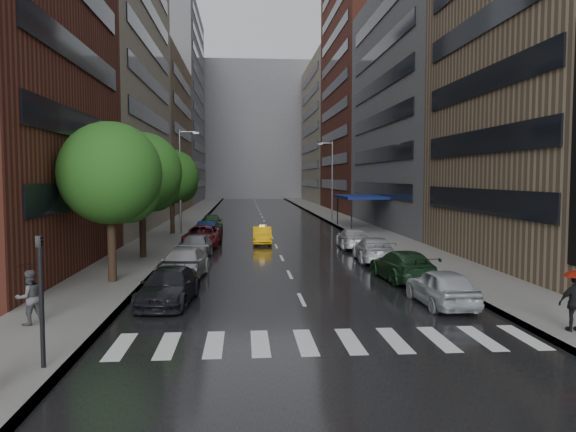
% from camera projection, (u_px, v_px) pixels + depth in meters
% --- Properties ---
extents(ground, '(220.00, 220.00, 0.00)m').
position_uv_depth(ground, '(314.00, 325.00, 19.32)').
color(ground, gray).
rests_on(ground, ground).
extents(road, '(14.00, 140.00, 0.01)m').
position_uv_depth(road, '(263.00, 218.00, 69.04)').
color(road, black).
rests_on(road, ground).
extents(sidewalk_left, '(4.00, 140.00, 0.15)m').
position_uv_depth(sidewalk_left, '(189.00, 218.00, 68.32)').
color(sidewalk_left, gray).
rests_on(sidewalk_left, ground).
extents(sidewalk_right, '(4.00, 140.00, 0.15)m').
position_uv_depth(sidewalk_right, '(335.00, 217.00, 69.75)').
color(sidewalk_right, gray).
rests_on(sidewalk_right, ground).
extents(crosswalk, '(13.15, 2.80, 0.01)m').
position_uv_depth(crosswalk, '(328.00, 342.00, 17.35)').
color(crosswalk, silver).
rests_on(crosswalk, ground).
extents(buildings_left, '(8.00, 108.00, 38.00)m').
position_uv_depth(buildings_left, '(149.00, 96.00, 75.47)').
color(buildings_left, maroon).
rests_on(buildings_left, ground).
extents(buildings_right, '(8.05, 109.10, 36.00)m').
position_uv_depth(buildings_right, '(372.00, 103.00, 75.85)').
color(buildings_right, '#937A5B').
rests_on(buildings_right, ground).
extents(building_far, '(40.00, 14.00, 32.00)m').
position_uv_depth(building_far, '(253.00, 132.00, 135.54)').
color(building_far, slate).
rests_on(building_far, ground).
extents(tree_near, '(4.83, 4.83, 7.69)m').
position_uv_depth(tree_near, '(110.00, 173.00, 26.25)').
color(tree_near, '#382619').
rests_on(tree_near, ground).
extents(tree_mid, '(4.93, 4.93, 7.85)m').
position_uv_depth(tree_mid, '(142.00, 172.00, 34.38)').
color(tree_mid, '#382619').
rests_on(tree_mid, ground).
extents(tree_far, '(4.70, 4.70, 7.49)m').
position_uv_depth(tree_far, '(172.00, 177.00, 48.85)').
color(tree_far, '#382619').
rests_on(tree_far, ground).
extents(taxi, '(1.42, 4.00, 1.31)m').
position_uv_depth(taxi, '(262.00, 235.00, 42.62)').
color(taxi, '#FFB50D').
rests_on(taxi, ground).
extents(parked_cars_left, '(2.76, 36.30, 1.58)m').
position_uv_depth(parked_cars_left, '(198.00, 242.00, 37.51)').
color(parked_cars_left, black).
rests_on(parked_cars_left, ground).
extents(parked_cars_right, '(2.51, 22.78, 1.52)m').
position_uv_depth(parked_cars_right, '(384.00, 255.00, 31.23)').
color(parked_cars_right, '#ACB3B6').
rests_on(parked_cars_right, ground).
extents(ped_black_umbrella, '(1.13, 1.12, 2.09)m').
position_uv_depth(ped_black_umbrella, '(29.00, 288.00, 18.74)').
color(ped_black_umbrella, '#4D4E52').
rests_on(ped_black_umbrella, sidewalk_left).
extents(ped_red_umbrella, '(1.10, 0.82, 2.01)m').
position_uv_depth(ped_red_umbrella, '(576.00, 295.00, 17.92)').
color(ped_red_umbrella, black).
rests_on(ped_red_umbrella, sidewalk_right).
extents(traffic_light, '(0.18, 0.15, 3.45)m').
position_uv_depth(traffic_light, '(41.00, 289.00, 14.44)').
color(traffic_light, black).
rests_on(traffic_light, sidewalk_left).
extents(street_lamp_left, '(1.74, 0.22, 9.00)m').
position_uv_depth(street_lamp_left, '(181.00, 179.00, 48.20)').
color(street_lamp_left, gray).
rests_on(street_lamp_left, sidewalk_left).
extents(street_lamp_right, '(1.74, 0.22, 9.00)m').
position_uv_depth(street_lamp_right, '(331.00, 179.00, 64.34)').
color(street_lamp_right, gray).
rests_on(street_lamp_right, sidewalk_right).
extents(awning, '(4.00, 8.00, 3.12)m').
position_uv_depth(awning, '(360.00, 197.00, 54.62)').
color(awning, navy).
rests_on(awning, sidewalk_right).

